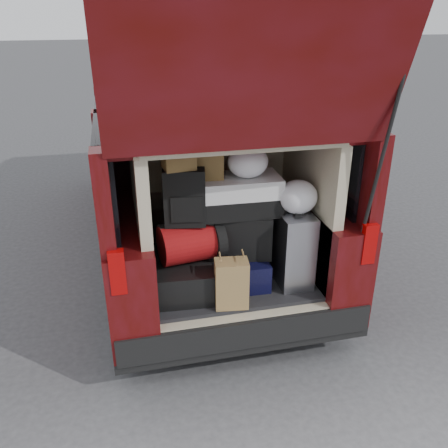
{
  "coord_description": "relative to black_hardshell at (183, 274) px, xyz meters",
  "views": [
    {
      "loc": [
        -0.79,
        -2.97,
        2.53
      ],
      "look_at": [
        -0.05,
        0.2,
        1.03
      ],
      "focal_mm": 38.0,
      "sensor_mm": 36.0,
      "label": 1
    }
  ],
  "objects": [
    {
      "name": "ground",
      "position": [
        0.39,
        -0.14,
        -0.67
      ],
      "size": [
        80.0,
        80.0,
        0.0
      ],
      "primitive_type": "plane",
      "color": "#363638",
      "rests_on": "ground"
    },
    {
      "name": "minivan",
      "position": [
        0.39,
        1.72,
        0.24
      ],
      "size": [
        1.9,
        5.35,
        2.77
      ],
      "color": "black",
      "rests_on": "ground"
    },
    {
      "name": "load_floor",
      "position": [
        0.39,
        0.13,
        -0.4
      ],
      "size": [
        1.24,
        1.05,
        0.55
      ],
      "primitive_type": "cube",
      "color": "black",
      "rests_on": "ground"
    },
    {
      "name": "black_hardshell",
      "position": [
        0.0,
        0.0,
        0.0
      ],
      "size": [
        0.49,
        0.64,
        0.24
      ],
      "primitive_type": "cube",
      "rotation": [
        0.0,
        0.0,
        -0.07
      ],
      "color": "black",
      "rests_on": "load_floor"
    },
    {
      "name": "navy_hardshell",
      "position": [
        0.43,
        0.02,
        -0.01
      ],
      "size": [
        0.43,
        0.52,
        0.22
      ],
      "primitive_type": "cube",
      "rotation": [
        0.0,
        0.0,
        -0.03
      ],
      "color": "black",
      "rests_on": "load_floor"
    },
    {
      "name": "silver_roller",
      "position": [
        0.84,
        -0.09,
        0.17
      ],
      "size": [
        0.25,
        0.39,
        0.59
      ],
      "primitive_type": "cube",
      "rotation": [
        0.0,
        0.0,
        -0.01
      ],
      "color": "silver",
      "rests_on": "load_floor"
    },
    {
      "name": "kraft_bag",
      "position": [
        0.3,
        -0.32,
        0.06
      ],
      "size": [
        0.25,
        0.18,
        0.36
      ],
      "primitive_type": "cube",
      "rotation": [
        0.0,
        0.0,
        -0.13
      ],
      "color": "#A4814A",
      "rests_on": "load_floor"
    },
    {
      "name": "red_duffel",
      "position": [
        0.07,
        -0.01,
        0.27
      ],
      "size": [
        0.5,
        0.36,
        0.3
      ],
      "primitive_type": "cube",
      "rotation": [
        0.0,
        0.0,
        0.15
      ],
      "color": "#970E0D",
      "rests_on": "black_hardshell"
    },
    {
      "name": "black_soft_case",
      "position": [
        0.45,
        0.04,
        0.27
      ],
      "size": [
        0.52,
        0.37,
        0.34
      ],
      "primitive_type": "cube",
      "rotation": [
        0.0,
        0.0,
        -0.2
      ],
      "color": "black",
      "rests_on": "navy_hardshell"
    },
    {
      "name": "backpack",
      "position": [
        0.03,
        -0.0,
        0.63
      ],
      "size": [
        0.32,
        0.22,
        0.42
      ],
      "primitive_type": "cube",
      "rotation": [
        0.0,
        0.0,
        -0.16
      ],
      "color": "black",
      "rests_on": "red_duffel"
    },
    {
      "name": "twotone_duffel",
      "position": [
        0.43,
        0.06,
        0.58
      ],
      "size": [
        0.65,
        0.35,
        0.29
      ],
      "primitive_type": "cube",
      "rotation": [
        0.0,
        0.0,
        -0.03
      ],
      "color": "silver",
      "rests_on": "black_soft_case"
    },
    {
      "name": "grocery_sack_lower",
      "position": [
        0.0,
        0.01,
        0.93
      ],
      "size": [
        0.23,
        0.2,
        0.19
      ],
      "primitive_type": "cube",
      "rotation": [
        0.0,
        0.0,
        0.12
      ],
      "color": "olive",
      "rests_on": "backpack"
    },
    {
      "name": "grocery_sack_upper",
      "position": [
        0.23,
        0.09,
        0.82
      ],
      "size": [
        0.21,
        0.18,
        0.2
      ],
      "primitive_type": "cube",
      "rotation": [
        0.0,
        0.0,
        -0.09
      ],
      "color": "olive",
      "rests_on": "twotone_duffel"
    },
    {
      "name": "plastic_bag_center",
      "position": [
        0.5,
        0.03,
        0.84
      ],
      "size": [
        0.33,
        0.31,
        0.24
      ],
      "primitive_type": "ellipsoid",
      "rotation": [
        0.0,
        0.0,
        0.14
      ],
      "color": "white",
      "rests_on": "twotone_duffel"
    },
    {
      "name": "plastic_bag_right",
      "position": [
        0.85,
        -0.09,
        0.59
      ],
      "size": [
        0.31,
        0.29,
        0.25
      ],
      "primitive_type": "ellipsoid",
      "rotation": [
        0.0,
        0.0,
        -0.07
      ],
      "color": "white",
      "rests_on": "silver_roller"
    }
  ]
}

